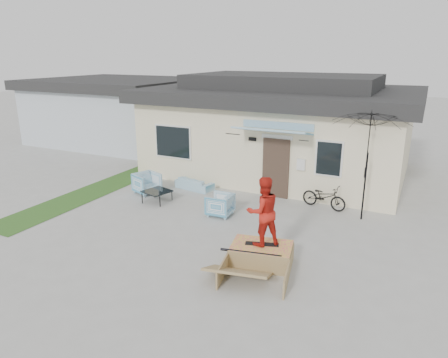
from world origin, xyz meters
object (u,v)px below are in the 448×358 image
at_px(loveseat, 195,182).
at_px(coffee_table, 157,196).
at_px(skate_ramp, 261,254).
at_px(skater, 263,210).
at_px(armchair_right, 220,204).
at_px(skateboard, 262,244).
at_px(bicycle, 324,194).
at_px(patio_umbrella, 367,164).
at_px(armchair_left, 147,182).

xyz_separation_m(loveseat, coffee_table, (-0.46, -1.76, -0.09)).
distance_m(skate_ramp, skater, 1.13).
xyz_separation_m(loveseat, armchair_right, (2.01, -1.90, 0.09)).
bearing_deg(skateboard, skate_ramp, -96.37).
height_order(skateboard, skater, skater).
bearing_deg(coffee_table, bicycle, 19.98).
relative_size(bicycle, skate_ramp, 0.79).
bearing_deg(skateboard, coffee_table, 135.49).
relative_size(armchair_right, patio_umbrella, 0.28).
relative_size(loveseat, skateboard, 1.85).
height_order(loveseat, skate_ramp, loveseat).
bearing_deg(armchair_right, skater, 42.28).
relative_size(coffee_table, skate_ramp, 0.42).
xyz_separation_m(skate_ramp, skateboard, (-0.01, 0.05, 0.26)).
bearing_deg(loveseat, bicycle, -168.44).
xyz_separation_m(loveseat, skateboard, (4.30, -4.20, 0.21)).
bearing_deg(armchair_left, armchair_right, -81.56).
bearing_deg(skateboard, armchair_left, 134.19).
relative_size(patio_umbrella, skateboard, 3.43).
height_order(loveseat, armchair_right, armchair_right).
bearing_deg(skater, bicycle, -141.20).
relative_size(armchair_right, bicycle, 0.51).
relative_size(armchair_left, coffee_table, 1.03).
height_order(armchair_left, patio_umbrella, patio_umbrella).
height_order(loveseat, skateboard, loveseat).
bearing_deg(armchair_right, loveseat, -135.91).
distance_m(loveseat, skate_ramp, 6.05).
xyz_separation_m(armchair_right, bicycle, (2.78, 2.05, 0.10)).
height_order(loveseat, patio_umbrella, patio_umbrella).
bearing_deg(coffee_table, loveseat, 75.45).
relative_size(armchair_right, coffee_table, 0.95).
bearing_deg(patio_umbrella, skater, -114.31).
distance_m(armchair_left, patio_umbrella, 7.55).
distance_m(loveseat, armchair_right, 2.77).
height_order(bicycle, skater, skater).
xyz_separation_m(armchair_left, patio_umbrella, (7.38, 0.87, 1.33)).
distance_m(loveseat, skater, 6.11).
relative_size(loveseat, coffee_table, 1.85).
xyz_separation_m(skateboard, skater, (0.00, 0.00, 0.87)).
bearing_deg(bicycle, patio_umbrella, -97.25).
height_order(skate_ramp, skater, skater).
distance_m(bicycle, skateboard, 4.37).
bearing_deg(skateboard, skater, 0.00).
distance_m(loveseat, patio_umbrella, 6.25).
distance_m(bicycle, skate_ramp, 4.43).
height_order(armchair_right, coffee_table, armchair_right).
bearing_deg(coffee_table, armchair_left, 144.94).
height_order(coffee_table, skate_ramp, skate_ramp).
height_order(armchair_right, patio_umbrella, patio_umbrella).
relative_size(loveseat, armchair_right, 1.94).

